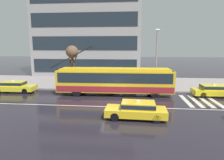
# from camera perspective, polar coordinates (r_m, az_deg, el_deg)

# --- Properties ---
(ground_plane) EXTENTS (160.00, 160.00, 0.00)m
(ground_plane) POSITION_cam_1_polar(r_m,az_deg,el_deg) (18.56, 0.62, -6.71)
(ground_plane) COLOR #252029
(sidewalk_slab) EXTENTS (80.00, 10.00, 0.14)m
(sidewalk_slab) POSITION_cam_1_polar(r_m,az_deg,el_deg) (28.12, 2.31, -0.84)
(sidewalk_slab) COLOR gray
(sidewalk_slab) RESTS_ON ground_plane
(crosswalk_stripe_edge_near) EXTENTS (0.44, 4.40, 0.01)m
(crosswalk_stripe_edge_near) POSITION_cam_1_polar(r_m,az_deg,el_deg) (20.62, 20.83, -5.66)
(crosswalk_stripe_edge_near) COLOR beige
(crosswalk_stripe_edge_near) RESTS_ON ground_plane
(crosswalk_stripe_inner_a) EXTENTS (0.44, 4.40, 0.01)m
(crosswalk_stripe_inner_a) POSITION_cam_1_polar(r_m,az_deg,el_deg) (20.88, 23.22, -5.63)
(crosswalk_stripe_inner_a) COLOR beige
(crosswalk_stripe_inner_a) RESTS_ON ground_plane
(crosswalk_stripe_center) EXTENTS (0.44, 4.40, 0.01)m
(crosswalk_stripe_center) POSITION_cam_1_polar(r_m,az_deg,el_deg) (21.17, 25.55, -5.59)
(crosswalk_stripe_center) COLOR beige
(crosswalk_stripe_center) RESTS_ON ground_plane
(crosswalk_stripe_inner_b) EXTENTS (0.44, 4.40, 0.01)m
(crosswalk_stripe_inner_b) POSITION_cam_1_polar(r_m,az_deg,el_deg) (21.50, 27.81, -5.55)
(crosswalk_stripe_inner_b) COLOR beige
(crosswalk_stripe_inner_b) RESTS_ON ground_plane
(lane_centre_line) EXTENTS (72.00, 0.14, 0.01)m
(lane_centre_line) POSITION_cam_1_polar(r_m,az_deg,el_deg) (17.41, 0.28, -7.83)
(lane_centre_line) COLOR silver
(lane_centre_line) RESTS_ON ground_plane
(trolleybus) EXTENTS (13.39, 2.77, 5.33)m
(trolleybus) POSITION_cam_1_polar(r_m,az_deg,el_deg) (21.38, 0.86, -0.06)
(trolleybus) COLOR yellow
(trolleybus) RESTS_ON ground_plane
(taxi_ahead_of_bus) EXTENTS (4.69, 1.81, 1.39)m
(taxi_ahead_of_bus) POSITION_cam_1_polar(r_m,az_deg,el_deg) (23.34, 27.83, -2.64)
(taxi_ahead_of_bus) COLOR yellow
(taxi_ahead_of_bus) RESTS_ON ground_plane
(taxi_queued_behind_bus) EXTENTS (4.73, 1.87, 1.39)m
(taxi_queued_behind_bus) POSITION_cam_1_polar(r_m,az_deg,el_deg) (25.34, -26.62, -1.63)
(taxi_queued_behind_bus) COLOR yellow
(taxi_queued_behind_bus) RESTS_ON ground_plane
(taxi_oncoming_near) EXTENTS (4.53, 1.91, 1.39)m
(taxi_oncoming_near) POSITION_cam_1_polar(r_m,az_deg,el_deg) (14.67, 7.22, -8.48)
(taxi_oncoming_near) COLOR yellow
(taxi_oncoming_near) RESTS_ON ground_plane
(bus_shelter) EXTENTS (4.13, 1.65, 2.42)m
(bus_shelter) POSITION_cam_1_polar(r_m,az_deg,el_deg) (25.27, -1.26, 2.28)
(bus_shelter) COLOR gray
(bus_shelter) RESTS_ON sidewalk_slab
(pedestrian_at_shelter) EXTENTS (1.06, 1.06, 1.93)m
(pedestrian_at_shelter) POSITION_cam_1_polar(r_m,az_deg,el_deg) (25.48, 10.43, 1.52)
(pedestrian_at_shelter) COLOR #5D5453
(pedestrian_at_shelter) RESTS_ON sidewalk_slab
(pedestrian_approaching_curb) EXTENTS (1.20, 1.20, 1.94)m
(pedestrian_approaching_curb) POSITION_cam_1_polar(r_m,az_deg,el_deg) (24.48, -0.89, 1.53)
(pedestrian_approaching_curb) COLOR #14292E
(pedestrian_approaching_curb) RESTS_ON sidewalk_slab
(pedestrian_walking_past) EXTENTS (1.25, 1.25, 1.97)m
(pedestrian_walking_past) POSITION_cam_1_polar(r_m,az_deg,el_deg) (23.61, 0.10, 1.06)
(pedestrian_walking_past) COLOR #51454D
(pedestrian_walking_past) RESTS_ON sidewalk_slab
(pedestrian_waiting_by_pole) EXTENTS (1.41, 1.41, 2.01)m
(pedestrian_waiting_by_pole) POSITION_cam_1_polar(r_m,az_deg,el_deg) (24.60, -2.95, 1.56)
(pedestrian_waiting_by_pole) COLOR #26264A
(pedestrian_waiting_by_pole) RESTS_ON sidewalk_slab
(street_lamp) EXTENTS (0.60, 0.32, 7.08)m
(street_lamp) POSITION_cam_1_polar(r_m,az_deg,el_deg) (23.26, 12.87, 7.17)
(street_lamp) COLOR gray
(street_lamp) RESTS_ON sidewalk_slab
(street_tree_bare) EXTENTS (1.69, 2.06, 5.24)m
(street_tree_bare) POSITION_cam_1_polar(r_m,az_deg,el_deg) (26.27, -11.58, 7.52)
(street_tree_bare) COLOR brown
(street_tree_bare) RESTS_ON sidewalk_slab
(office_tower_corner_left) EXTENTS (18.78, 15.60, 22.80)m
(office_tower_corner_left) POSITION_cam_1_polar(r_m,az_deg,el_deg) (40.59, -5.81, 18.50)
(office_tower_corner_left) COLOR #989597
(office_tower_corner_left) RESTS_ON ground_plane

